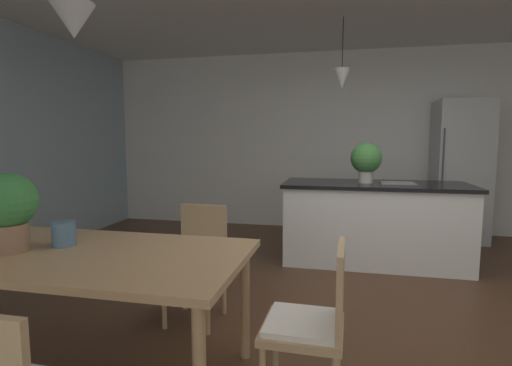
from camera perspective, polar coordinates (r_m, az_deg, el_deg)
The scene contains 12 objects.
ground_plane at distance 3.22m, azimuth 19.23°, elevation -19.73°, with size 10.00×8.40×0.04m, color #4C301E.
wall_back_kitchen at distance 6.15m, azimuth 16.13°, elevation 5.87°, with size 10.00×0.12×2.70m, color white.
dining_table at distance 2.51m, azimuth -26.21°, elevation -10.24°, with size 2.07×0.96×0.75m.
chair_kitchen_end at distance 2.07m, azimuth 8.35°, elevation -19.51°, with size 0.41×0.41×0.87m.
chair_far_right at distance 3.05m, azimuth -8.61°, elevation -10.92°, with size 0.42×0.42×0.87m.
kitchen_island at distance 4.56m, azimuth 16.94°, elevation -5.49°, with size 2.00×0.85×0.91m.
refrigerator at distance 5.96m, azimuth 27.74°, elevation 1.56°, with size 0.67×0.67×1.91m.
pendant_over_table at distance 2.48m, azimuth -25.26°, elevation 20.76°, with size 0.23×0.23×0.77m.
pendant_over_island_main at distance 4.50m, azimuth 12.51°, elevation 14.70°, with size 0.19×0.19×0.77m.
potted_plant_on_island at distance 4.47m, azimuth 15.88°, elevation 3.36°, with size 0.34×0.34×0.45m.
potted_plant_on_table at distance 2.56m, azimuth -32.64°, elevation -2.94°, with size 0.31×0.31×0.44m.
vase_on_dining_table at distance 2.58m, azimuth -26.40°, elevation -6.69°, with size 0.13×0.13×0.14m.
Camera 1 is at (-0.39, -2.87, 1.38)m, focal length 27.23 mm.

